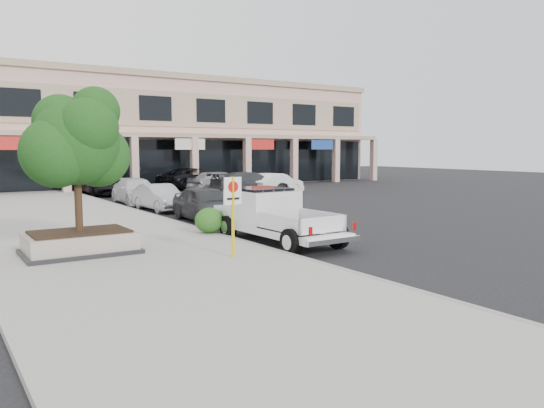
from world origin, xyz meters
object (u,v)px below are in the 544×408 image
Objects in this scene: planter_tree at (80,143)px; planter at (80,242)px; curb_car_b at (160,197)px; curb_car_a at (206,204)px; lot_car_f at (255,181)px; curb_car_d at (104,184)px; pickup_truck at (279,216)px; lot_car_e at (219,181)px; lot_car_d at (193,178)px; no_parking_sign at (233,206)px; lot_car_a at (228,182)px; curb_car_c at (137,191)px; lot_car_b at (275,184)px; lot_car_c at (251,184)px.

planter is at bearing -131.03° from planter_tree.
curb_car_a is at bearing -90.99° from curb_car_b.
curb_car_d is at bearing 76.13° from lot_car_f.
pickup_truck reaches higher than lot_car_e.
lot_car_d is 1.49× the size of lot_car_f.
no_parking_sign is at bearing 139.06° from lot_car_d.
lot_car_e is (14.23, 18.47, -2.58)m from planter_tree.
lot_car_e is at bearing 97.91° from lot_car_a.
no_parking_sign is 17.55m from curb_car_c.
lot_car_f is (2.88, 0.80, -0.05)m from lot_car_a.
pickup_truck is 1.17× the size of curb_car_c.
lot_car_e is (7.70, 4.33, 0.10)m from curb_car_c.
planter_tree is at bearing -125.41° from curb_car_b.
pickup_truck is 25.81m from lot_car_d.
lot_car_b reaches higher than curb_car_d.
curb_car_d is at bearing 82.46° from no_parking_sign.
no_parking_sign is 8.74m from curb_car_a.
curb_car_a reaches higher than lot_car_b.
planter_tree reaches higher than curb_car_d.
curb_car_a reaches higher than lot_car_f.
curb_car_b is 0.90× the size of lot_car_b.
lot_car_d is (-0.74, 4.55, 0.13)m from lot_car_a.
curb_car_a is 16.13m from lot_car_a.
planter_tree reaches higher than curb_car_b.
pickup_truck reaches higher than lot_car_b.
planter_tree is 0.68× the size of pickup_truck.
curb_car_b is 0.86× the size of lot_car_e.
planter_tree reaches higher than lot_car_e.
lot_car_f is at bearing 27.66° from curb_car_c.
no_parking_sign is 20.89m from lot_car_c.
lot_car_a is at bearing -90.31° from lot_car_e.
curb_car_a is 0.93× the size of curb_car_c.
lot_car_c is (-0.50, -4.17, 0.12)m from lot_car_a.
lot_car_d is (7.75, 2.00, 0.07)m from curb_car_d.
lot_car_f is at bearing -79.49° from lot_car_a.
lot_car_d is 1.23× the size of lot_car_e.
lot_car_a is at bearing 170.87° from lot_car_d.
planter_tree is 22.39m from curb_car_d.
curb_car_c is 1.21× the size of lot_car_a.
lot_car_b reaches higher than curb_car_c.
curb_car_a is 15.50m from lot_car_e.
lot_car_e reaches higher than lot_car_a.
pickup_truck is 18.73m from lot_car_b.
curb_car_d is 12.01m from lot_car_b.
lot_car_c is 6.01m from lot_car_f.
lot_car_d is at bearing 2.27° from lot_car_c.
curb_car_d is 1.18× the size of lot_car_b.
lot_car_c is (8.38, 15.77, -0.09)m from pickup_truck.
curb_car_b is at bearing 77.31° from no_parking_sign.
planter is at bearing 129.85° from lot_car_d.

